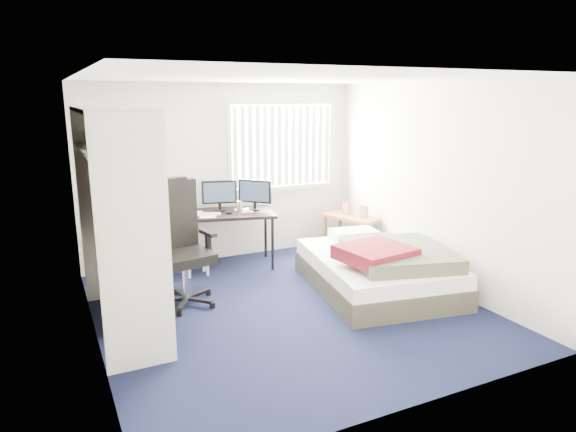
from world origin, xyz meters
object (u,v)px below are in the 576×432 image
(desk, at_px, (217,210))
(nightstand, at_px, (353,220))
(office_chair, at_px, (181,256))
(bed, at_px, (379,268))

(desk, xyz_separation_m, nightstand, (1.98, -0.36, -0.27))
(office_chair, xyz_separation_m, nightstand, (2.75, 0.69, -0.02))
(desk, bearing_deg, nightstand, -10.18)
(nightstand, height_order, bed, nightstand)
(desk, relative_size, bed, 0.77)
(office_chair, xyz_separation_m, bed, (2.26, -0.68, -0.27))
(office_chair, relative_size, bed, 0.65)
(desk, bearing_deg, office_chair, -126.57)
(office_chair, bearing_deg, nightstand, 14.01)
(desk, bearing_deg, bed, -49.31)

